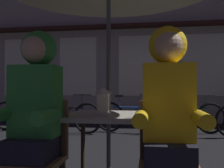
% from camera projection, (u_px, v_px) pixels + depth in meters
% --- Properties ---
extents(cafe_table, '(0.72, 0.72, 0.74)m').
position_uv_depth(cafe_table, '(109.00, 126.00, 2.22)').
color(cafe_table, '#B2AD9E').
rests_on(cafe_table, ground_plane).
extents(lantern, '(0.11, 0.11, 0.23)m').
position_uv_depth(lantern, '(103.00, 100.00, 2.13)').
color(lantern, white).
rests_on(lantern, cafe_table).
extents(chair_left, '(0.40, 0.40, 0.87)m').
position_uv_depth(chair_left, '(37.00, 151.00, 1.92)').
color(chair_left, olive).
rests_on(chair_left, ground_plane).
extents(chair_right, '(0.40, 0.40, 0.87)m').
position_uv_depth(chair_right, '(168.00, 156.00, 1.78)').
color(chair_right, olive).
rests_on(chair_right, ground_plane).
extents(person_left_hooded, '(0.45, 0.56, 1.40)m').
position_uv_depth(person_left_hooded, '(34.00, 104.00, 1.87)').
color(person_left_hooded, black).
rests_on(person_left_hooded, ground_plane).
extents(person_right_hooded, '(0.45, 0.56, 1.40)m').
position_uv_depth(person_right_hooded, '(169.00, 105.00, 1.73)').
color(person_right_hooded, black).
rests_on(person_right_hooded, ground_plane).
extents(shopfront_building, '(10.00, 0.93, 6.20)m').
position_uv_depth(shopfront_building, '(139.00, 16.00, 7.59)').
color(shopfront_building, '#9E9389').
rests_on(shopfront_building, ground_plane).
extents(bicycle_nearest, '(1.68, 0.09, 0.84)m').
position_uv_depth(bicycle_nearest, '(26.00, 115.00, 5.85)').
color(bicycle_nearest, black).
rests_on(bicycle_nearest, ground_plane).
extents(bicycle_second, '(1.65, 0.42, 0.84)m').
position_uv_depth(bicycle_second, '(66.00, 116.00, 5.60)').
color(bicycle_second, black).
rests_on(bicycle_second, ground_plane).
extents(bicycle_third, '(1.68, 0.23, 0.84)m').
position_uv_depth(bicycle_third, '(132.00, 117.00, 5.57)').
color(bicycle_third, black).
rests_on(bicycle_third, ground_plane).
extents(bicycle_fourth, '(1.65, 0.40, 0.84)m').
position_uv_depth(bicycle_fourth, '(187.00, 118.00, 5.38)').
color(bicycle_fourth, black).
rests_on(bicycle_fourth, ground_plane).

